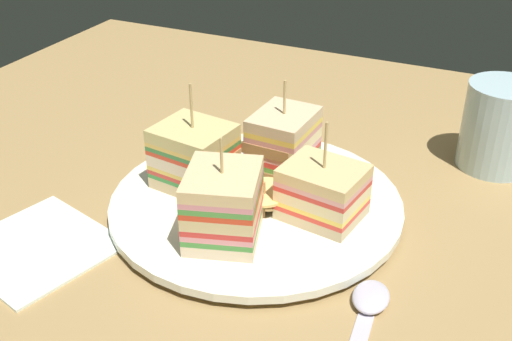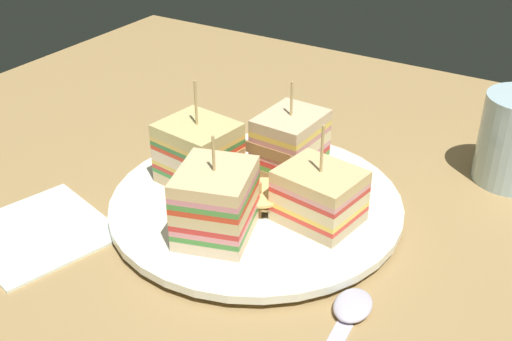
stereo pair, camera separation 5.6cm
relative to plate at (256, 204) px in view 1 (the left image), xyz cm
name	(u,v)px [view 1 (the left image)]	position (x,y,z in cm)	size (l,w,h in cm)	color
ground_plane	(256,219)	(0.00, 0.00, -1.73)	(97.02, 87.70, 1.80)	#A3814E
plate	(256,204)	(0.00, 0.00, 0.00)	(26.62, 26.62, 1.36)	white
sandwich_wedge_0	(324,190)	(-6.25, -0.45, 2.94)	(7.41, 6.43, 9.04)	#CFB78B
sandwich_wedge_1	(279,141)	(0.48, -6.26, 3.47)	(5.55, 6.93, 9.25)	beige
sandwich_wedge_2	(194,157)	(6.27, 0.12, 3.50)	(7.38, 6.65, 10.17)	#E2C08A
sandwich_wedge_3	(226,206)	(-0.23, 6.27, 3.58)	(7.49, 8.08, 9.20)	beige
chip_pile	(268,193)	(-1.31, 0.17, 1.61)	(5.92, 7.17, 2.36)	#E2BD5E
spoon	(366,313)	(-13.17, 9.25, -0.42)	(3.33, 15.14, 1.00)	silver
napkin	(37,246)	(14.41, 12.90, -0.58)	(11.51, 10.93, 0.50)	white
drinking_glass	(499,132)	(-18.59, -18.28, 2.98)	(7.49, 7.49, 8.91)	silver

